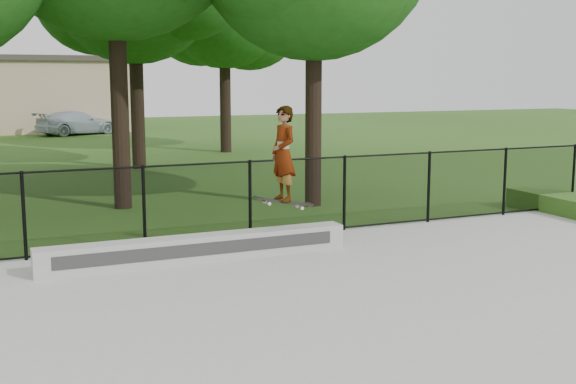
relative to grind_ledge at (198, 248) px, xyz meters
name	(u,v)px	position (x,y,z in m)	size (l,w,h in m)	color
ground	(432,347)	(1.38, -4.70, -0.27)	(100.00, 100.00, 0.00)	#315618
concrete_slab	(432,345)	(1.38, -4.70, -0.24)	(14.00, 12.00, 0.06)	#A5A6A0
grind_ledge	(198,248)	(0.00, 0.00, 0.00)	(5.23, 0.40, 0.43)	#B2B2AC
car_c	(77,123)	(1.94, 29.35, 0.37)	(1.80, 4.07, 1.28)	#ACBAC3
skater_airborne	(283,156)	(1.43, -0.26, 1.51)	(0.83, 0.62, 1.76)	black
chainlink_fence	(250,200)	(1.38, 1.20, 0.54)	(16.06, 0.06, 1.50)	black
distant_building	(21,94)	(-0.62, 33.30, 1.89)	(12.40, 6.40, 4.30)	tan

